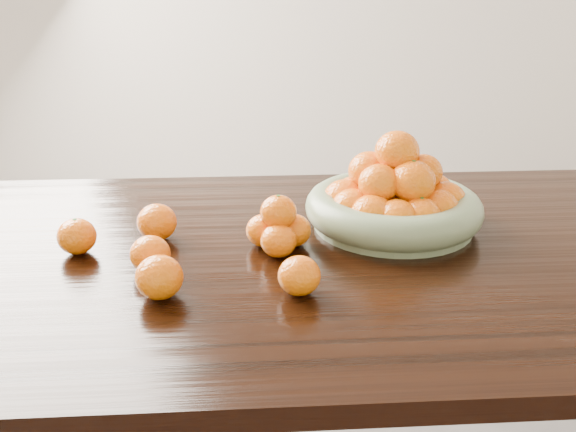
{
  "coord_description": "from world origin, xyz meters",
  "views": [
    {
      "loc": [
        -0.09,
        -1.18,
        1.28
      ],
      "look_at": [
        -0.01,
        -0.02,
        0.83
      ],
      "focal_mm": 40.0,
      "sensor_mm": 36.0,
      "label": 1
    }
  ],
  "objects": [
    {
      "name": "loose_orange_2",
      "position": [
        -0.01,
        -0.19,
        0.78
      ],
      "size": [
        0.07,
        0.07,
        0.07
      ],
      "primitive_type": "ellipsoid",
      "color": "#DA6406",
      "rests_on": "dining_table"
    },
    {
      "name": "orange_pyramid",
      "position": [
        -0.03,
        0.0,
        0.8
      ],
      "size": [
        0.13,
        0.13,
        0.11
      ],
      "rotation": [
        0.0,
        0.0,
        -0.05
      ],
      "color": "#DA6406",
      "rests_on": "dining_table"
    },
    {
      "name": "loose_orange_3",
      "position": [
        -0.28,
        0.07,
        0.79
      ],
      "size": [
        0.08,
        0.08,
        0.08
      ],
      "primitive_type": "ellipsoid",
      "color": "#DA6406",
      "rests_on": "dining_table"
    },
    {
      "name": "dining_table",
      "position": [
        0.0,
        0.0,
        0.66
      ],
      "size": [
        2.0,
        1.0,
        0.75
      ],
      "color": "black",
      "rests_on": "ground"
    },
    {
      "name": "loose_orange_4",
      "position": [
        -0.27,
        -0.08,
        0.79
      ],
      "size": [
        0.08,
        0.08,
        0.07
      ],
      "primitive_type": "ellipsoid",
      "color": "#DA6406",
      "rests_on": "dining_table"
    },
    {
      "name": "fruit_bowl",
      "position": [
        0.23,
        0.11,
        0.81
      ],
      "size": [
        0.38,
        0.38,
        0.21
      ],
      "rotation": [
        0.0,
        0.0,
        -0.36
      ],
      "color": "#647152",
      "rests_on": "dining_table"
    },
    {
      "name": "loose_orange_1",
      "position": [
        -0.25,
        -0.19,
        0.79
      ],
      "size": [
        0.08,
        0.08,
        0.08
      ],
      "primitive_type": "ellipsoid",
      "color": "#DA6406",
      "rests_on": "dining_table"
    },
    {
      "name": "loose_orange_0",
      "position": [
        -0.43,
        0.01,
        0.79
      ],
      "size": [
        0.08,
        0.08,
        0.07
      ],
      "primitive_type": "ellipsoid",
      "color": "#DA6406",
      "rests_on": "dining_table"
    }
  ]
}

